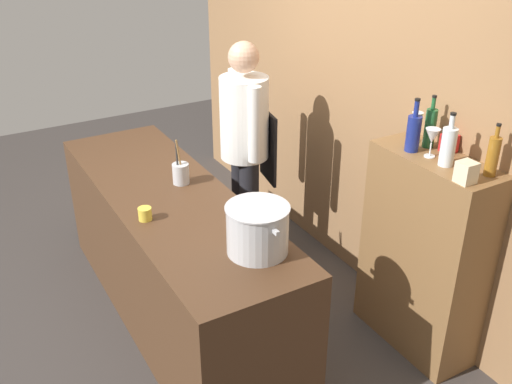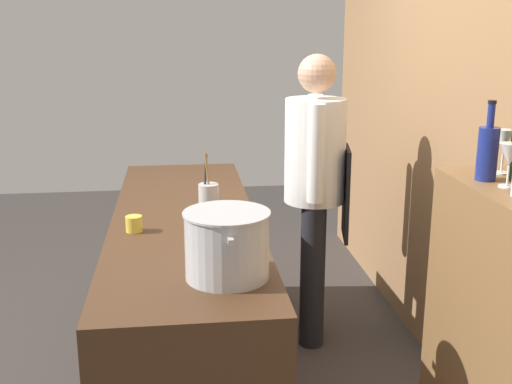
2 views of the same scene
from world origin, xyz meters
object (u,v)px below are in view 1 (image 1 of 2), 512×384
object	(u,v)px
stockpot_large	(257,229)
wine_bottle_cobalt	(413,132)
chef	(245,140)
wine_bottle_green	(430,127)
spice_tin_red	(449,143)
utensil_crock	(181,173)
wine_glass_short	(417,122)
wine_bottle_amber	(493,156)
wine_bottle_clear	(448,146)
butter_jar	(145,214)
spice_tin_cream	(466,172)
wine_glass_tall	(432,137)

from	to	relation	value
stockpot_large	wine_bottle_cobalt	distance (m)	1.03
chef	wine_bottle_green	world-z (taller)	chef
spice_tin_red	chef	bearing A→B (deg)	-157.04
stockpot_large	utensil_crock	xyz separation A→B (m)	(-0.91, -0.02, -0.06)
wine_bottle_cobalt	wine_glass_short	size ratio (longest dim) A/B	1.72
stockpot_large	wine_bottle_amber	size ratio (longest dim) A/B	1.39
utensil_crock	wine_bottle_clear	distance (m)	1.59
butter_jar	chef	bearing A→B (deg)	121.97
wine_bottle_clear	wine_bottle_cobalt	bearing A→B (deg)	-174.87
wine_glass_short	spice_tin_red	xyz separation A→B (m)	(0.20, 0.06, -0.07)
spice_tin_red	stockpot_large	bearing A→B (deg)	-95.87
wine_glass_short	spice_tin_cream	bearing A→B (deg)	-17.23
wine_glass_short	stockpot_large	bearing A→B (deg)	-85.56
wine_glass_short	utensil_crock	bearing A→B (deg)	-126.63
butter_jar	wine_bottle_clear	distance (m)	1.67
stockpot_large	butter_jar	xyz separation A→B (m)	(-0.59, -0.38, -0.09)
wine_bottle_clear	wine_glass_short	distance (m)	0.34
utensil_crock	wine_bottle_amber	distance (m)	1.80
butter_jar	wine_glass_tall	distance (m)	1.62
wine_glass_tall	chef	bearing A→B (deg)	-162.39
chef	stockpot_large	world-z (taller)	chef
wine_glass_short	spice_tin_red	bearing A→B (deg)	15.46
wine_bottle_clear	spice_tin_cream	size ratio (longest dim) A/B	2.64
wine_bottle_green	wine_glass_short	distance (m)	0.10
wine_bottle_clear	wine_bottle_green	size ratio (longest dim) A/B	0.97
stockpot_large	wine_bottle_cobalt	bearing A→B (deg)	89.56
utensil_crock	wine_bottle_green	world-z (taller)	wine_bottle_green
chef	butter_jar	bearing A→B (deg)	132.85
wine_glass_tall	spice_tin_cream	bearing A→B (deg)	-13.86
utensil_crock	wine_glass_tall	size ratio (longest dim) A/B	1.80
wine_glass_tall	wine_bottle_cobalt	bearing A→B (deg)	-165.66
wine_bottle_clear	wine_glass_tall	size ratio (longest dim) A/B	1.80
wine_bottle_green	spice_tin_cream	bearing A→B (deg)	-21.81
stockpot_large	wine_bottle_green	size ratio (longest dim) A/B	1.28
wine_bottle_amber	wine_glass_tall	distance (m)	0.34
wine_bottle_cobalt	wine_glass_tall	distance (m)	0.11
butter_jar	stockpot_large	bearing A→B (deg)	32.76
chef	utensil_crock	bearing A→B (deg)	125.58
wine_bottle_clear	wine_bottle_amber	xyz separation A→B (m)	(0.20, 0.10, -0.00)
wine_bottle_clear	stockpot_large	bearing A→B (deg)	-103.51
utensil_crock	wine_bottle_clear	size ratio (longest dim) A/B	1.00
utensil_crock	wine_bottle_amber	size ratio (longest dim) A/B	1.04
wine_bottle_amber	wine_glass_short	distance (m)	0.53
butter_jar	wine_bottle_clear	xyz separation A→B (m)	(0.83, 1.38, 0.42)
utensil_crock	spice_tin_cream	size ratio (longest dim) A/B	2.64
wine_bottle_amber	wine_bottle_cobalt	bearing A→B (deg)	-164.49
stockpot_large	wine_glass_short	world-z (taller)	wine_glass_short
spice_tin_red	butter_jar	bearing A→B (deg)	-114.87
utensil_crock	wine_bottle_amber	world-z (taller)	wine_bottle_amber
spice_tin_red	utensil_crock	bearing A→B (deg)	-131.38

